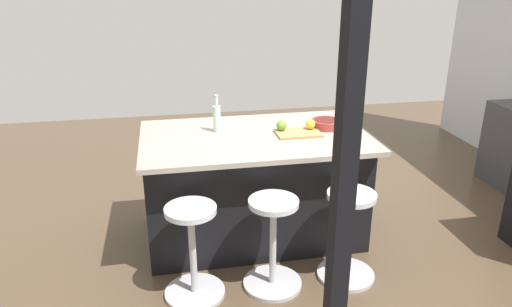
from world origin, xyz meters
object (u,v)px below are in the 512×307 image
at_px(stool_by_window, 348,238).
at_px(fruit_bowl, 326,123).
at_px(stool_near_camera, 193,255).
at_px(apple_green, 281,125).
at_px(stool_middle, 273,246).
at_px(cutting_board, 298,133).
at_px(kitchen_island, 254,185).
at_px(water_bottle, 217,117).
at_px(apple_yellow, 310,124).

height_order(stool_by_window, fruit_bowl, fruit_bowl).
bearing_deg(stool_near_camera, apple_green, -138.41).
xyz_separation_m(stool_by_window, stool_middle, (0.58, 0.00, 0.00)).
xyz_separation_m(cutting_board, apple_green, (0.13, -0.07, 0.05)).
height_order(kitchen_island, apple_green, apple_green).
height_order(stool_near_camera, water_bottle, water_bottle).
height_order(kitchen_island, stool_by_window, kitchen_island).
distance_m(stool_near_camera, apple_green, 1.28).
relative_size(water_bottle, fruit_bowl, 1.22).
bearing_deg(kitchen_island, apple_yellow, 174.65).
relative_size(stool_by_window, fruit_bowl, 2.78).
bearing_deg(cutting_board, apple_green, -28.71).
distance_m(stool_middle, water_bottle, 1.17).
bearing_deg(fruit_bowl, apple_yellow, 22.12).
relative_size(kitchen_island, cutting_board, 5.13).
bearing_deg(stool_middle, apple_yellow, -123.76).
bearing_deg(fruit_bowl, stool_near_camera, 32.38).
height_order(kitchen_island, water_bottle, water_bottle).
height_order(stool_by_window, water_bottle, water_bottle).
height_order(stool_middle, apple_yellow, apple_yellow).
bearing_deg(stool_by_window, kitchen_island, -52.15).
xyz_separation_m(stool_near_camera, apple_yellow, (-1.05, -0.70, 0.68)).
bearing_deg(stool_middle, stool_by_window, 180.00).
bearing_deg(kitchen_island, stool_middle, 90.00).
xyz_separation_m(kitchen_island, fruit_bowl, (-0.63, -0.02, 0.51)).
bearing_deg(apple_green, kitchen_island, -8.01).
distance_m(stool_near_camera, apple_yellow, 1.44).
distance_m(apple_green, apple_yellow, 0.24).
height_order(stool_by_window, stool_near_camera, same).
relative_size(stool_middle, stool_near_camera, 1.00).
height_order(apple_green, water_bottle, water_bottle).
xyz_separation_m(kitchen_island, apple_green, (-0.23, 0.03, 0.54)).
bearing_deg(cutting_board, water_bottle, -17.33).
bearing_deg(apple_green, water_bottle, -14.28).
bearing_deg(cutting_board, stool_by_window, 109.51).
height_order(water_bottle, fruit_bowl, water_bottle).
bearing_deg(stool_near_camera, water_bottle, -108.86).
relative_size(stool_near_camera, apple_yellow, 8.64).
height_order(apple_green, apple_yellow, apple_green).
xyz_separation_m(stool_middle, fruit_bowl, (-0.63, -0.77, 0.66)).
bearing_deg(stool_by_window, stool_near_camera, 0.00).
bearing_deg(apple_green, fruit_bowl, -172.45).
relative_size(cutting_board, water_bottle, 1.15).
height_order(kitchen_island, stool_near_camera, kitchen_island).
height_order(stool_by_window, stool_middle, same).
distance_m(apple_yellow, water_bottle, 0.78).
distance_m(stool_middle, cutting_board, 0.97).
bearing_deg(kitchen_island, cutting_board, 164.02).
distance_m(stool_near_camera, cutting_board, 1.30).
relative_size(stool_near_camera, fruit_bowl, 2.78).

